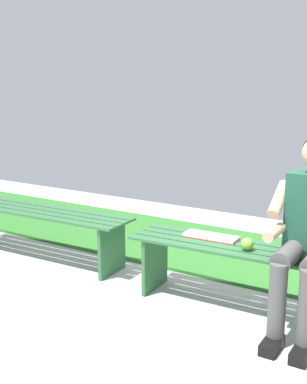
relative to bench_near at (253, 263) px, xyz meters
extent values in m
cube|color=#B2B2AD|center=(1.05, 1.00, -0.38)|extent=(10.00, 7.00, 0.04)
cube|color=#2D6B28|center=(1.05, -1.05, -0.35)|extent=(9.00, 1.39, 0.03)
cube|color=#2D6038|center=(0.01, -0.16, 0.10)|extent=(1.84, 0.16, 0.02)
cube|color=#2D6038|center=(0.00, -0.05, 0.10)|extent=(1.84, 0.16, 0.02)
cube|color=#2D6038|center=(0.00, 0.05, 0.10)|extent=(1.84, 0.16, 0.02)
cube|color=#2D6038|center=(-0.01, 0.16, 0.10)|extent=(1.84, 0.16, 0.02)
cube|color=#2D6038|center=(0.80, 0.03, -0.13)|extent=(0.04, 0.37, 0.45)
cube|color=#2D6038|center=(2.11, -0.16, 0.10)|extent=(1.91, 0.16, 0.02)
cube|color=#2D6038|center=(2.10, -0.05, 0.10)|extent=(1.91, 0.16, 0.02)
cube|color=#2D6038|center=(2.10, 0.05, 0.10)|extent=(1.91, 0.16, 0.02)
cube|color=#2D6038|center=(2.10, 0.16, 0.10)|extent=(1.91, 0.16, 0.02)
cube|color=#2D6038|center=(1.27, -0.03, -0.13)|extent=(0.04, 0.37, 0.45)
cylinder|color=#4C4C4C|center=(-0.30, 0.18, 0.18)|extent=(0.13, 0.40, 0.13)
cylinder|color=#4C4C4C|center=(-0.48, 0.38, -0.09)|extent=(0.11, 0.11, 0.54)
cube|color=black|center=(-0.48, 0.44, -0.33)|extent=(0.10, 0.22, 0.07)
cylinder|color=#4C4C4C|center=(-0.30, 0.38, -0.09)|extent=(0.11, 0.11, 0.54)
cube|color=black|center=(-0.30, 0.44, -0.33)|extent=(0.10, 0.22, 0.07)
cylinder|color=tan|center=(-0.18, 0.06, 0.50)|extent=(0.08, 0.28, 0.23)
cylinder|color=tan|center=(-0.21, 0.22, 0.32)|extent=(0.07, 0.26, 0.07)
sphere|color=#72B738|center=(0.03, 0.06, 0.16)|extent=(0.09, 0.09, 0.09)
cube|color=white|center=(0.26, -0.06, 0.12)|extent=(0.21, 0.16, 0.02)
cube|color=white|center=(0.46, -0.06, 0.12)|extent=(0.21, 0.16, 0.02)
cube|color=red|center=(0.36, -0.06, 0.11)|extent=(0.42, 0.17, 0.01)
camera|label=1|loc=(-1.06, 3.04, 1.20)|focal=44.08mm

